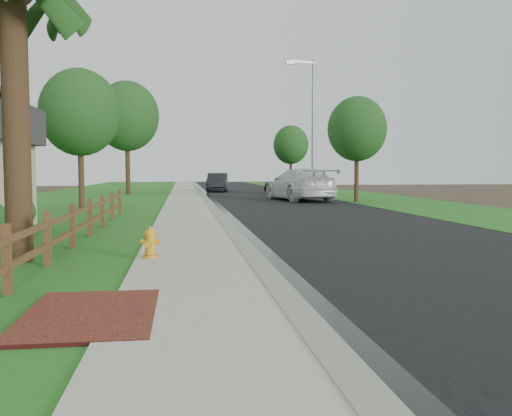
{
  "coord_description": "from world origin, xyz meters",
  "views": [
    {
      "loc": [
        -1.04,
        -7.86,
        1.88
      ],
      "look_at": [
        0.57,
        3.98,
        1.04
      ],
      "focal_mm": 38.0,
      "sensor_mm": 36.0,
      "label": 1
    }
  ],
  "objects": [
    {
      "name": "tree_near_left",
      "position": [
        -5.89,
        19.22,
        4.63
      ],
      "size": [
        3.8,
        3.8,
        6.74
      ],
      "color": "#331F15",
      "rests_on": "ground"
    },
    {
      "name": "grass_strip",
      "position": [
        -2.8,
        35.0,
        0.03
      ],
      "size": [
        1.6,
        90.0,
        0.06
      ],
      "primitive_type": "cube",
      "color": "#1B611D",
      "rests_on": "ground"
    },
    {
      "name": "road",
      "position": [
        4.6,
        35.0,
        0.01
      ],
      "size": [
        8.0,
        90.0,
        0.02
      ],
      "primitive_type": "cube",
      "color": "black",
      "rests_on": "ground"
    },
    {
      "name": "shrub_c",
      "position": [
        -6.29,
        9.02,
        0.63
      ],
      "size": [
        2.03,
        2.03,
        1.26
      ],
      "primitive_type": "ellipsoid",
      "rotation": [
        0.0,
        0.0,
        0.18
      ],
      "color": "#1C4318",
      "rests_on": "ground"
    },
    {
      "name": "ranch_fence",
      "position": [
        -3.6,
        6.4,
        0.62
      ],
      "size": [
        0.12,
        16.92,
        1.1
      ],
      "color": "#4D2C19",
      "rests_on": "ground"
    },
    {
      "name": "curb",
      "position": [
        0.4,
        35.0,
        0.06
      ],
      "size": [
        0.4,
        90.0,
        0.12
      ],
      "primitive_type": "cube",
      "color": "gray",
      "rests_on": "ground"
    },
    {
      "name": "fire_hydrant",
      "position": [
        -1.7,
        3.25,
        0.4
      ],
      "size": [
        0.43,
        0.34,
        0.65
      ],
      "color": "orange",
      "rests_on": "sidewalk"
    },
    {
      "name": "ground",
      "position": [
        0.0,
        0.0,
        0.0
      ],
      "size": [
        120.0,
        120.0,
        0.0
      ],
      "primitive_type": "plane",
      "color": "#33281B"
    },
    {
      "name": "streetlight",
      "position": [
        8.51,
        32.03,
        5.71
      ],
      "size": [
        2.32,
        0.64,
        10.08
      ],
      "color": "gray",
      "rests_on": "ground"
    },
    {
      "name": "boulder",
      "position": [
        -6.0,
        7.71,
        0.41
      ],
      "size": [
        1.25,
        0.95,
        0.82
      ],
      "primitive_type": "ellipsoid",
      "rotation": [
        0.0,
        0.0,
        -0.02
      ],
      "color": "brown",
      "rests_on": "ground"
    },
    {
      "name": "tree_near_right",
      "position": [
        9.0,
        22.58,
        4.25
      ],
      "size": [
        3.41,
        3.41,
        6.14
      ],
      "color": "#331F15",
      "rests_on": "ground"
    },
    {
      "name": "wet_gutter",
      "position": [
        0.75,
        35.0,
        0.02
      ],
      "size": [
        0.5,
        90.0,
        0.0
      ],
      "primitive_type": "cube",
      "color": "black",
      "rests_on": "road"
    },
    {
      "name": "sidewalk",
      "position": [
        -0.9,
        35.0,
        0.05
      ],
      "size": [
        2.2,
        90.0,
        0.1
      ],
      "primitive_type": "cube",
      "color": "#ABA995",
      "rests_on": "ground"
    },
    {
      "name": "tree_far_right",
      "position": [
        9.0,
        41.89,
        4.23
      ],
      "size": [
        3.28,
        3.28,
        6.04
      ],
      "color": "#331F15",
      "rests_on": "ground"
    },
    {
      "name": "dark_car_mid",
      "position": [
        7.2,
        33.16,
        0.89
      ],
      "size": [
        4.0,
        5.47,
        1.73
      ],
      "primitive_type": "imported",
      "rotation": [
        0.0,
        0.0,
        3.58
      ],
      "color": "black",
      "rests_on": "road"
    },
    {
      "name": "tree_mid_left",
      "position": [
        -5.17,
        34.47,
        5.95
      ],
      "size": [
        4.82,
        4.82,
        8.62
      ],
      "color": "#331F15",
      "rests_on": "ground"
    },
    {
      "name": "lawn_near",
      "position": [
        -8.0,
        35.0,
        0.02
      ],
      "size": [
        9.0,
        90.0,
        0.04
      ],
      "primitive_type": "cube",
      "color": "#1B611D",
      "rests_on": "ground"
    },
    {
      "name": "verge_far",
      "position": [
        11.5,
        35.0,
        0.02
      ],
      "size": [
        6.0,
        90.0,
        0.04
      ],
      "primitive_type": "cube",
      "color": "#1B611D",
      "rests_on": "ground"
    },
    {
      "name": "dark_car_far",
      "position": [
        2.0,
        39.4,
        0.83
      ],
      "size": [
        2.25,
        5.05,
        1.61
      ],
      "primitive_type": "imported",
      "rotation": [
        0.0,
        0.0,
        -0.11
      ],
      "color": "black",
      "rests_on": "road"
    },
    {
      "name": "brick_patch",
      "position": [
        -2.2,
        -1.0,
        0.06
      ],
      "size": [
        1.6,
        2.4,
        0.11
      ],
      "primitive_type": "cube",
      "color": "maroon",
      "rests_on": "ground"
    },
    {
      "name": "white_suv",
      "position": [
        6.11,
        24.79,
        1.0
      ],
      "size": [
        3.71,
        7.06,
        1.95
      ],
      "primitive_type": "imported",
      "rotation": [
        0.0,
        0.0,
        3.29
      ],
      "color": "silver",
      "rests_on": "road"
    }
  ]
}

